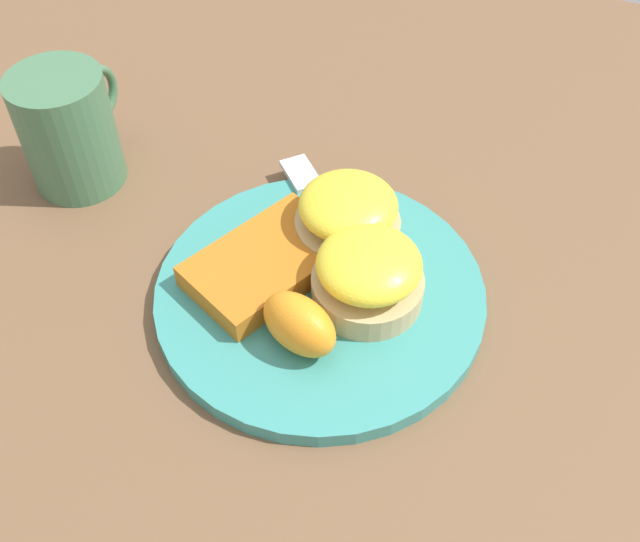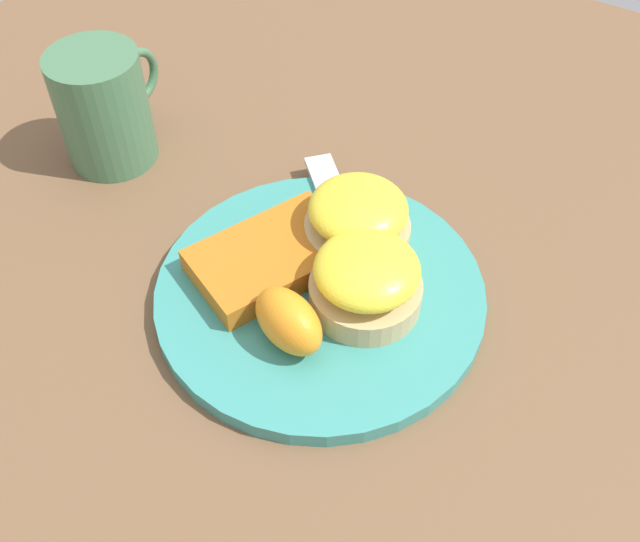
# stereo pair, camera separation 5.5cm
# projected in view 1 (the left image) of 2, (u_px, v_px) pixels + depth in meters

# --- Properties ---
(ground_plane) EXTENTS (1.10, 1.10, 0.00)m
(ground_plane) POSITION_uv_depth(u_px,v_px,m) (320.00, 300.00, 0.58)
(ground_plane) COLOR brown
(plate) EXTENTS (0.25, 0.25, 0.01)m
(plate) POSITION_uv_depth(u_px,v_px,m) (320.00, 294.00, 0.57)
(plate) COLOR teal
(plate) RESTS_ON ground_plane
(sandwich_benedict_left) EXTENTS (0.08, 0.08, 0.05)m
(sandwich_benedict_left) POSITION_uv_depth(u_px,v_px,m) (368.00, 275.00, 0.54)
(sandwich_benedict_left) COLOR tan
(sandwich_benedict_left) RESTS_ON plate
(sandwich_benedict_right) EXTENTS (0.08, 0.08, 0.05)m
(sandwich_benedict_right) POSITION_uv_depth(u_px,v_px,m) (345.00, 216.00, 0.58)
(sandwich_benedict_right) COLOR tan
(sandwich_benedict_right) RESTS_ON plate
(hashbrown_patty) EXTENTS (0.14, 0.12, 0.02)m
(hashbrown_patty) POSITION_uv_depth(u_px,v_px,m) (267.00, 263.00, 0.57)
(hashbrown_patty) COLOR #B8671B
(hashbrown_patty) RESTS_ON plate
(orange_wedge) EXTENTS (0.05, 0.07, 0.04)m
(orange_wedge) POSITION_uv_depth(u_px,v_px,m) (299.00, 324.00, 0.52)
(orange_wedge) COLOR orange
(orange_wedge) RESTS_ON plate
(fork) EXTENTS (0.15, 0.16, 0.00)m
(fork) POSITION_uv_depth(u_px,v_px,m) (333.00, 224.00, 0.61)
(fork) COLOR silver
(fork) RESTS_ON plate
(cup) EXTENTS (0.11, 0.08, 0.10)m
(cup) POSITION_uv_depth(u_px,v_px,m) (69.00, 130.00, 0.63)
(cup) COLOR #42704C
(cup) RESTS_ON ground_plane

